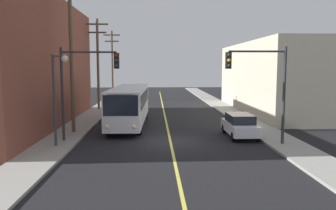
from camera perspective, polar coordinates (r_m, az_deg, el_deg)
name	(u,v)px	position (r m, az deg, el deg)	size (l,w,h in m)	color
ground_plane	(170,142)	(22.52, 0.41, -6.20)	(120.00, 120.00, 0.00)	black
sidewalk_left	(89,119)	(32.91, -13.16, -2.22)	(2.50, 90.00, 0.15)	gray
sidewalk_right	(241,118)	(33.36, 12.13, -2.08)	(2.50, 90.00, 0.15)	gray
lane_stripe_center	(164,112)	(37.29, -0.68, -1.15)	(0.16, 60.00, 0.01)	#D8CC4C
building_left_brick	(2,63)	(31.16, -26.03, 6.35)	(10.00, 23.20, 10.47)	brown
building_right_warehouse	(295,78)	(40.14, 20.53, 4.33)	(12.00, 21.56, 7.48)	beige
city_bus	(130,104)	(28.83, -6.44, 0.20)	(2.90, 12.21, 3.20)	silver
parked_car_white	(240,125)	(24.52, 11.94, -3.30)	(1.84, 4.41, 1.62)	silver
utility_pole_near	(71,42)	(25.76, -15.94, 10.08)	(2.40, 0.28, 11.99)	brown
utility_pole_mid	(98,60)	(39.10, -11.66, 7.40)	(2.40, 0.28, 10.05)	brown
utility_pole_far	(112,62)	(51.28, -9.34, 7.15)	(2.40, 0.28, 9.99)	brown
traffic_signal_left_corner	(86,76)	(22.47, -13.56, 4.67)	(3.75, 0.48, 6.00)	#2D2D33
traffic_signal_right_corner	(260,77)	(21.59, 15.14, 4.56)	(3.75, 0.48, 6.00)	#2D2D33
street_lamp_left	(58,87)	(21.41, -18.00, 2.95)	(0.98, 0.40, 5.50)	#38383D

